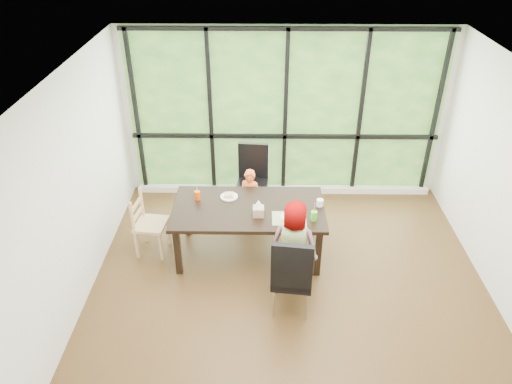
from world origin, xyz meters
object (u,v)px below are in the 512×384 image
child_older (295,245)px  white_mug (320,203)px  chair_window_leather (252,181)px  dining_table (249,231)px  green_cup (314,216)px  chair_interior_leather (292,272)px  orange_cup (197,195)px  plate_near (289,217)px  plate_far (229,197)px  tissue_box (258,211)px  child_toddler (250,199)px  chair_end_beech (151,224)px

child_older → white_mug: bearing=-102.7°
chair_window_leather → child_older: (0.56, -1.64, 0.06)m
dining_table → green_cup: bearing=-18.4°
dining_table → green_cup: 0.98m
chair_interior_leather → orange_cup: (-1.22, 1.22, 0.27)m
dining_table → plate_near: size_ratio=9.63×
child_older → plate_far: size_ratio=5.07×
green_cup → white_mug: size_ratio=1.37×
green_cup → plate_far: bearing=154.4°
dining_table → plate_near: (0.52, -0.21, 0.38)m
plate_far → tissue_box: size_ratio=1.68×
chair_window_leather → tissue_box: bearing=-80.2°
child_older → green_cup: bearing=-111.3°
dining_table → child_toddler: child_toddler is taller
child_toddler → tissue_box: size_ratio=6.68×
chair_end_beech → white_mug: 2.28m
chair_window_leather → chair_end_beech: (-1.35, -1.02, -0.09)m
child_older → plate_far: child_older is taller
chair_window_leather → chair_end_beech: 1.69m
plate_near → chair_end_beech: bearing=172.6°
green_cup → child_older: bearing=-126.7°
child_older → green_cup: child_older is taller
child_older → tissue_box: size_ratio=8.51×
child_toddler → green_cup: size_ratio=7.42×
child_toddler → tissue_box: 0.90m
chair_interior_leather → chair_end_beech: (-1.85, 1.05, -0.09)m
chair_interior_leather → child_older: child_older is taller
child_older → chair_interior_leather: bearing=97.8°
chair_window_leather → orange_cup: bearing=-125.2°
plate_far → orange_cup: (-0.42, -0.06, 0.05)m
child_older → orange_cup: size_ratio=9.88×
chair_end_beech → child_toddler: (1.32, 0.62, 0.02)m
plate_far → tissue_box: tissue_box is taller
dining_table → chair_end_beech: (-1.32, 0.02, 0.08)m
chair_window_leather → white_mug: bearing=-42.5°
green_cup → tissue_box: (-0.70, 0.10, -0.00)m
dining_table → child_toddler: 0.65m
plate_near → white_mug: bearing=32.9°
dining_table → green_cup: green_cup is taller
chair_window_leather → plate_near: size_ratio=5.22×
plate_near → white_mug: white_mug is taller
green_cup → chair_window_leather: bearing=121.3°
dining_table → chair_interior_leather: (0.53, -1.03, 0.17)m
chair_end_beech → chair_window_leather: bearing=-45.4°
plate_near → orange_cup: size_ratio=1.70×
dining_table → child_older: 0.87m
white_mug → orange_cup: bearing=175.2°
child_older → plate_near: child_older is taller
chair_end_beech → child_toddler: bearing=-57.6°
chair_end_beech → green_cup: 2.20m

